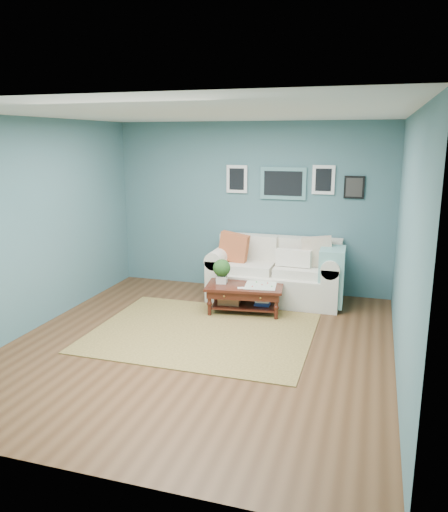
% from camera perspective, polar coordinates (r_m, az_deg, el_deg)
% --- Properties ---
extents(room_shell, '(5.00, 5.02, 2.70)m').
position_cam_1_polar(room_shell, '(5.78, -2.63, 2.57)').
color(room_shell, brown).
rests_on(room_shell, ground).
extents(area_rug, '(2.76, 2.21, 0.01)m').
position_cam_1_polar(area_rug, '(6.49, -2.47, -8.68)').
color(area_rug, brown).
rests_on(area_rug, ground).
extents(loveseat, '(2.04, 0.92, 1.05)m').
position_cam_1_polar(loveseat, '(7.70, 6.56, -1.92)').
color(loveseat, beige).
rests_on(loveseat, ground).
extents(coffee_table, '(1.15, 0.76, 0.75)m').
position_cam_1_polar(coffee_table, '(7.14, 1.94, -3.83)').
color(coffee_table, '#35120C').
rests_on(coffee_table, ground).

